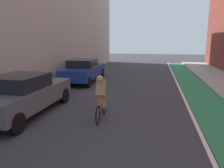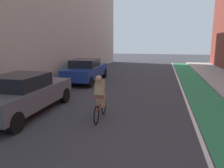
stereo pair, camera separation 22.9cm
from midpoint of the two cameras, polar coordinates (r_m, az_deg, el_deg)
The scene contains 6 objects.
ground_plane at distance 9.32m, azimuth 2.00°, elevation -5.64°, with size 74.90×74.90×0.00m, color #38383D.
bike_lane_paint at distance 11.34m, azimuth 22.46°, elevation -3.42°, with size 1.60×34.05×0.00m, color #2D8451.
lane_divider_stripe at distance 11.20m, azimuth 17.93°, elevation -3.27°, with size 0.12×34.05×0.00m, color white.
parked_sedan_gray at distance 8.69m, azimuth -23.10°, elevation -2.47°, with size 1.83×4.48×1.53m.
parked_sedan_blue at distance 14.64m, azimuth -7.98°, elevation 3.67°, with size 2.01×4.84×1.53m.
cyclist_trailing at distance 7.53m, azimuth -3.72°, elevation -3.14°, with size 0.48×1.69×1.60m.
Camera 1 is at (1.39, 4.21, 2.74)m, focal length 34.33 mm.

